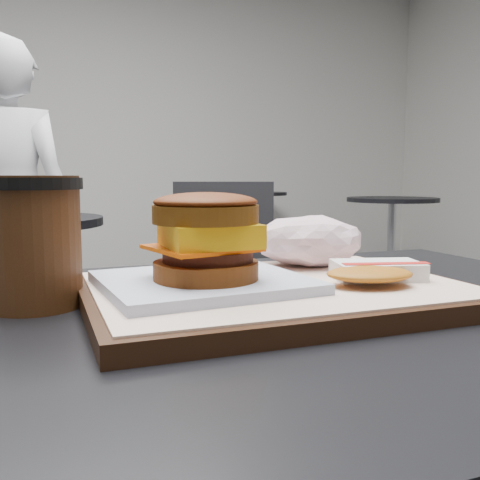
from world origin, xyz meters
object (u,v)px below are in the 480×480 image
at_px(breakfast_sandwich, 205,248).
at_px(coffee_cup, 33,237).
at_px(crumpled_wrapper, 309,240).
at_px(patron, 13,211).
at_px(neighbor_chair, 195,275).
at_px(serving_tray, 276,292).
at_px(neighbor_table, 7,272).
at_px(hash_brown, 374,272).

relative_size(breakfast_sandwich, coffee_cup, 1.59).
distance_m(breakfast_sandwich, crumpled_wrapper, 0.18).
bearing_deg(patron, neighbor_chair, 159.02).
bearing_deg(coffee_cup, serving_tray, -15.77).
xyz_separation_m(neighbor_table, neighbor_chair, (0.69, -0.10, -0.04)).
bearing_deg(hash_brown, breakfast_sandwich, 170.33).
distance_m(serving_tray, patron, 2.13).
bearing_deg(neighbor_table, breakfast_sandwich, -80.81).
xyz_separation_m(breakfast_sandwich, neighbor_chair, (0.42, 1.53, -0.32)).
xyz_separation_m(coffee_cup, patron, (-0.10, 2.04, -0.09)).
relative_size(crumpled_wrapper, coffee_cup, 1.07).
height_order(hash_brown, patron, patron).
bearing_deg(patron, breakfast_sandwich, 116.47).
bearing_deg(hash_brown, patron, 101.20).
relative_size(hash_brown, crumpled_wrapper, 0.95).
height_order(serving_tray, breakfast_sandwich, breakfast_sandwich).
height_order(crumpled_wrapper, neighbor_table, crumpled_wrapper).
xyz_separation_m(hash_brown, crumpled_wrapper, (-0.01, 0.12, 0.02)).
xyz_separation_m(breakfast_sandwich, hash_brown, (0.17, -0.03, -0.03)).
height_order(breakfast_sandwich, hash_brown, breakfast_sandwich).
relative_size(coffee_cup, neighbor_chair, 0.15).
height_order(coffee_cup, neighbor_chair, coffee_cup).
relative_size(hash_brown, neighbor_chair, 0.15).
bearing_deg(breakfast_sandwich, hash_brown, -9.67).
xyz_separation_m(serving_tray, neighbor_table, (-0.34, 1.63, -0.23)).
distance_m(breakfast_sandwich, hash_brown, 0.18).
relative_size(neighbor_table, neighbor_chair, 0.85).
distance_m(serving_tray, neighbor_chair, 1.59).
height_order(hash_brown, neighbor_table, hash_brown).
bearing_deg(neighbor_table, crumpled_wrapper, -74.67).
relative_size(hash_brown, patron, 0.09).
xyz_separation_m(serving_tray, neighbor_chair, (0.35, 1.53, -0.27)).
bearing_deg(neighbor_chair, hash_brown, -99.22).
xyz_separation_m(breakfast_sandwich, crumpled_wrapper, (0.16, 0.09, -0.01)).
relative_size(serving_tray, neighbor_chair, 0.43).
bearing_deg(breakfast_sandwich, crumpled_wrapper, 29.45).
distance_m(crumpled_wrapper, neighbor_chair, 1.50).
xyz_separation_m(serving_tray, patron, (-0.33, 2.11, -0.03)).
bearing_deg(breakfast_sandwich, neighbor_table, 99.19).
distance_m(neighbor_chair, patron, 0.92).
relative_size(crumpled_wrapper, neighbor_table, 0.18).
bearing_deg(crumpled_wrapper, breakfast_sandwich, -150.55).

